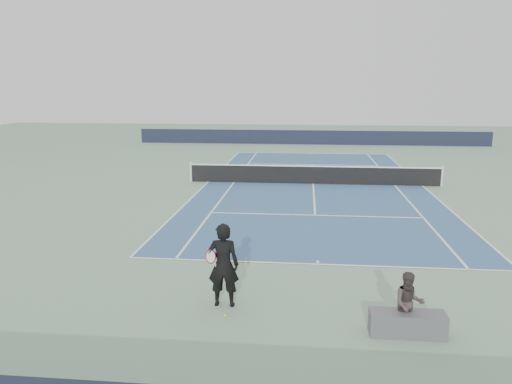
# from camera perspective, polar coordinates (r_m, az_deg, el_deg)

# --- Properties ---
(ground) EXTENTS (80.00, 80.00, 0.00)m
(ground) POSITION_cam_1_polar(r_m,az_deg,el_deg) (25.83, 6.55, 0.91)
(ground) COLOR gray
(court_surface) EXTENTS (10.97, 23.77, 0.01)m
(court_surface) POSITION_cam_1_polar(r_m,az_deg,el_deg) (25.83, 6.55, 0.93)
(court_surface) COLOR #365881
(court_surface) RESTS_ON ground
(tennis_net) EXTENTS (12.90, 0.10, 1.07)m
(tennis_net) POSITION_cam_1_polar(r_m,az_deg,el_deg) (25.74, 6.58, 2.01)
(tennis_net) COLOR silver
(tennis_net) RESTS_ON ground
(windscreen_far) EXTENTS (30.00, 0.25, 1.20)m
(windscreen_far) POSITION_cam_1_polar(r_m,az_deg,el_deg) (43.45, 6.30, 6.23)
(windscreen_far) COLOR black
(windscreen_far) RESTS_ON ground
(tennis_player) EXTENTS (0.82, 0.54, 1.96)m
(tennis_player) POSITION_cam_1_polar(r_m,az_deg,el_deg) (11.44, -3.76, -8.30)
(tennis_player) COLOR black
(tennis_player) RESTS_ON ground
(tennis_ball) EXTENTS (0.06, 0.06, 0.06)m
(tennis_ball) POSITION_cam_1_polar(r_m,az_deg,el_deg) (11.26, -3.51, -13.89)
(tennis_ball) COLOR yellow
(tennis_ball) RESTS_ON ground
(spectator_bench) EXTENTS (1.52, 0.52, 1.33)m
(spectator_bench) POSITION_cam_1_polar(r_m,az_deg,el_deg) (10.77, 16.98, -13.08)
(spectator_bench) COLOR #535357
(spectator_bench) RESTS_ON ground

